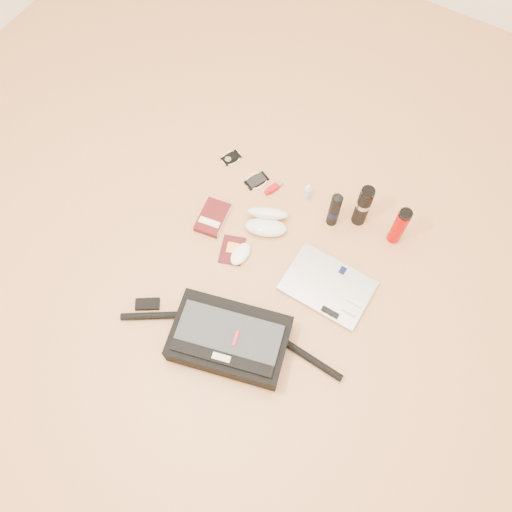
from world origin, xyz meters
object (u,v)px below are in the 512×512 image
Objects in this scene: book at (213,218)px; thermos_red at (399,226)px; thermos_black at (363,206)px; messenger_bag at (229,339)px; laptop at (328,286)px.

thermos_red reaches higher than book.
thermos_black is (0.56, 0.34, 0.11)m from book.
thermos_black reaches higher than messenger_bag.
laptop is 0.38m from thermos_black.
laptop is (0.23, 0.42, -0.05)m from messenger_bag.
messenger_bag is 0.81m from thermos_black.
laptop reaches higher than book.
messenger_bag reaches higher than book.
thermos_red is at bearing -1.09° from thermos_black.
messenger_bag is at bearing -60.07° from book.
book is at bearing 114.56° from messenger_bag.
book is (-0.60, 0.03, 0.00)m from laptop.
thermos_black is at bearing 96.22° from laptop.
messenger_bag is 3.74× the size of thermos_black.
messenger_bag is at bearing -115.22° from thermos_red.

